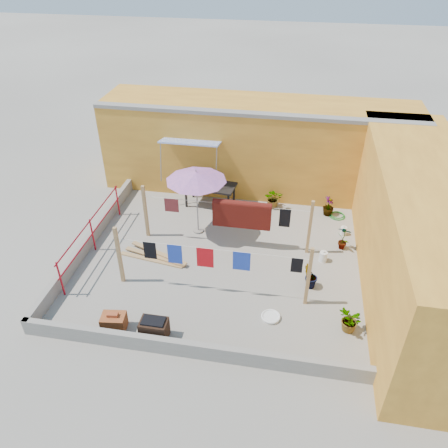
# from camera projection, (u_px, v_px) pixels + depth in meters

# --- Properties ---
(ground) EXTENTS (80.00, 80.00, 0.00)m
(ground) POSITION_uv_depth(u_px,v_px,m) (221.00, 259.00, 12.93)
(ground) COLOR #9E998E
(ground) RESTS_ON ground
(wall_back) EXTENTS (11.00, 3.27, 3.21)m
(wall_back) POSITION_uv_depth(u_px,v_px,m) (257.00, 146.00, 15.77)
(wall_back) COLOR gold
(wall_back) RESTS_ON ground
(wall_right) EXTENTS (2.40, 9.00, 3.20)m
(wall_right) POSITION_uv_depth(u_px,v_px,m) (418.00, 233.00, 11.28)
(wall_right) COLOR gold
(wall_right) RESTS_ON ground
(parapet_front) EXTENTS (8.30, 0.16, 0.44)m
(parapet_front) POSITION_uv_depth(u_px,v_px,m) (192.00, 350.00, 9.89)
(parapet_front) COLOR gray
(parapet_front) RESTS_ON ground
(parapet_left) EXTENTS (0.16, 7.30, 0.44)m
(parapet_left) POSITION_uv_depth(u_px,v_px,m) (90.00, 239.00, 13.39)
(parapet_left) COLOR gray
(parapet_left) RESTS_ON ground
(red_railing) EXTENTS (0.05, 4.20, 1.10)m
(red_railing) POSITION_uv_depth(u_px,v_px,m) (92.00, 230.00, 12.91)
(red_railing) COLOR #A5101E
(red_railing) RESTS_ON ground
(clothesline_rig) EXTENTS (5.09, 2.35, 1.80)m
(clothesline_rig) POSITION_uv_depth(u_px,v_px,m) (237.00, 221.00, 12.69)
(clothesline_rig) COLOR tan
(clothesline_rig) RESTS_ON ground
(patio_umbrella) EXTENTS (2.30, 2.30, 2.23)m
(patio_umbrella) POSITION_uv_depth(u_px,v_px,m) (196.00, 176.00, 13.00)
(patio_umbrella) COLOR gray
(patio_umbrella) RESTS_ON ground
(outdoor_table) EXTENTS (1.84, 1.08, 0.82)m
(outdoor_table) POSITION_uv_depth(u_px,v_px,m) (210.00, 187.00, 15.04)
(outdoor_table) COLOR black
(outdoor_table) RESTS_ON ground
(brick_stack) EXTENTS (0.62, 0.49, 0.50)m
(brick_stack) POSITION_uv_depth(u_px,v_px,m) (114.00, 322.00, 10.59)
(brick_stack) COLOR #A45225
(brick_stack) RESTS_ON ground
(lumber_pile) EXTENTS (2.12, 0.91, 0.13)m
(lumber_pile) POSITION_uv_depth(u_px,v_px,m) (155.00, 256.00, 12.94)
(lumber_pile) COLOR tan
(lumber_pile) RESTS_ON ground
(brazier) EXTENTS (0.65, 0.43, 0.58)m
(brazier) POSITION_uv_depth(u_px,v_px,m) (154.00, 329.00, 10.31)
(brazier) COLOR black
(brazier) RESTS_ON ground
(white_basin) EXTENTS (0.49, 0.49, 0.09)m
(white_basin) POSITION_uv_depth(u_px,v_px,m) (271.00, 317.00, 10.96)
(white_basin) COLOR silver
(white_basin) RESTS_ON ground
(water_jug_a) EXTENTS (0.23, 0.23, 0.36)m
(water_jug_a) POSITION_uv_depth(u_px,v_px,m) (323.00, 257.00, 12.78)
(water_jug_a) COLOR silver
(water_jug_a) RESTS_ON ground
(water_jug_b) EXTENTS (0.20, 0.20, 0.32)m
(water_jug_b) POSITION_uv_depth(u_px,v_px,m) (343.00, 231.00, 13.90)
(water_jug_b) COLOR silver
(water_jug_b) RESTS_ON ground
(green_hose) EXTENTS (0.54, 0.54, 0.08)m
(green_hose) POSITION_uv_depth(u_px,v_px,m) (337.00, 215.00, 14.83)
(green_hose) COLOR #1B7B25
(green_hose) RESTS_ON ground
(plant_back_a) EXTENTS (0.67, 0.59, 0.70)m
(plant_back_a) POSITION_uv_depth(u_px,v_px,m) (274.00, 198.00, 15.15)
(plant_back_a) COLOR #1F5B1A
(plant_back_a) RESTS_ON ground
(plant_back_b) EXTENTS (0.47, 0.47, 0.67)m
(plant_back_b) POSITION_uv_depth(u_px,v_px,m) (328.00, 206.00, 14.75)
(plant_back_b) COLOR #1F5B1A
(plant_back_b) RESTS_ON ground
(plant_right_a) EXTENTS (0.51, 0.43, 0.82)m
(plant_right_a) POSITION_uv_depth(u_px,v_px,m) (344.00, 237.00, 13.14)
(plant_right_a) COLOR #1F5B1A
(plant_right_a) RESTS_ON ground
(plant_right_b) EXTENTS (0.54, 0.52, 0.76)m
(plant_right_b) POSITION_uv_depth(u_px,v_px,m) (310.00, 277.00, 11.72)
(plant_right_b) COLOR #1F5B1A
(plant_right_b) RESTS_ON ground
(plant_right_c) EXTENTS (0.65, 0.71, 0.67)m
(plant_right_c) POSITION_uv_depth(u_px,v_px,m) (351.00, 321.00, 10.46)
(plant_right_c) COLOR #1F5B1A
(plant_right_c) RESTS_ON ground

